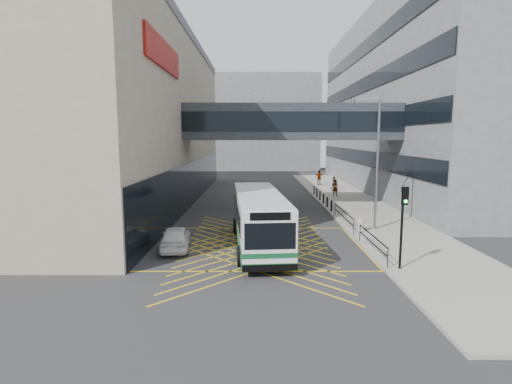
{
  "coord_description": "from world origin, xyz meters",
  "views": [
    {
      "loc": [
        0.01,
        -22.51,
        6.24
      ],
      "look_at": [
        0.0,
        4.0,
        2.6
      ],
      "focal_mm": 28.0,
      "sensor_mm": 36.0,
      "label": 1
    }
  ],
  "objects_px": {
    "bus": "(259,217)",
    "car_silver": "(265,189)",
    "litter_bin": "(361,224)",
    "car_white": "(176,237)",
    "pedestrian_c": "(319,178)",
    "traffic_light": "(403,216)",
    "pedestrian_a": "(335,188)",
    "street_lamp": "(375,155)",
    "car_dark": "(263,205)",
    "pedestrian_b": "(334,184)"
  },
  "relations": [
    {
      "from": "car_white",
      "to": "pedestrian_c",
      "type": "distance_m",
      "value": 31.89
    },
    {
      "from": "car_white",
      "to": "car_dark",
      "type": "distance_m",
      "value": 11.96
    },
    {
      "from": "pedestrian_a",
      "to": "pedestrian_c",
      "type": "relative_size",
      "value": 0.92
    },
    {
      "from": "car_silver",
      "to": "litter_bin",
      "type": "height_order",
      "value": "car_silver"
    },
    {
      "from": "car_silver",
      "to": "car_white",
      "type": "bearing_deg",
      "value": 69.79
    },
    {
      "from": "traffic_light",
      "to": "pedestrian_a",
      "type": "bearing_deg",
      "value": 84.48
    },
    {
      "from": "car_white",
      "to": "street_lamp",
      "type": "height_order",
      "value": "street_lamp"
    },
    {
      "from": "car_white",
      "to": "litter_bin",
      "type": "bearing_deg",
      "value": -168.68
    },
    {
      "from": "street_lamp",
      "to": "pedestrian_a",
      "type": "bearing_deg",
      "value": 112.95
    },
    {
      "from": "car_white",
      "to": "street_lamp",
      "type": "distance_m",
      "value": 13.78
    },
    {
      "from": "traffic_light",
      "to": "car_silver",
      "type": "bearing_deg",
      "value": 101.02
    },
    {
      "from": "pedestrian_a",
      "to": "street_lamp",
      "type": "bearing_deg",
      "value": 82.2
    },
    {
      "from": "pedestrian_c",
      "to": "litter_bin",
      "type": "bearing_deg",
      "value": 112.9
    },
    {
      "from": "bus",
      "to": "litter_bin",
      "type": "xyz_separation_m",
      "value": [
        6.67,
        2.87,
        -1.03
      ]
    },
    {
      "from": "car_white",
      "to": "car_silver",
      "type": "height_order",
      "value": "car_white"
    },
    {
      "from": "car_dark",
      "to": "litter_bin",
      "type": "bearing_deg",
      "value": 152.51
    },
    {
      "from": "bus",
      "to": "litter_bin",
      "type": "relative_size",
      "value": 12.21
    },
    {
      "from": "street_lamp",
      "to": "pedestrian_c",
      "type": "height_order",
      "value": "street_lamp"
    },
    {
      "from": "car_dark",
      "to": "pedestrian_a",
      "type": "height_order",
      "value": "pedestrian_a"
    },
    {
      "from": "car_dark",
      "to": "traffic_light",
      "type": "relative_size",
      "value": 1.11
    },
    {
      "from": "car_dark",
      "to": "traffic_light",
      "type": "height_order",
      "value": "traffic_light"
    },
    {
      "from": "street_lamp",
      "to": "litter_bin",
      "type": "xyz_separation_m",
      "value": [
        -0.95,
        -0.72,
        -4.45
      ]
    },
    {
      "from": "traffic_light",
      "to": "litter_bin",
      "type": "height_order",
      "value": "traffic_light"
    },
    {
      "from": "bus",
      "to": "car_dark",
      "type": "height_order",
      "value": "bus"
    },
    {
      "from": "car_dark",
      "to": "pedestrian_b",
      "type": "height_order",
      "value": "pedestrian_b"
    },
    {
      "from": "car_dark",
      "to": "pedestrian_c",
      "type": "relative_size",
      "value": 2.28
    },
    {
      "from": "bus",
      "to": "car_dark",
      "type": "relative_size",
      "value": 2.59
    },
    {
      "from": "traffic_light",
      "to": "litter_bin",
      "type": "xyz_separation_m",
      "value": [
        0.11,
        7.63,
        -2.07
      ]
    },
    {
      "from": "bus",
      "to": "car_dark",
      "type": "bearing_deg",
      "value": 82.98
    },
    {
      "from": "pedestrian_b",
      "to": "pedestrian_c",
      "type": "distance_m",
      "value": 5.55
    },
    {
      "from": "pedestrian_c",
      "to": "car_white",
      "type": "bearing_deg",
      "value": 92.47
    },
    {
      "from": "car_dark",
      "to": "car_silver",
      "type": "distance_m",
      "value": 10.72
    },
    {
      "from": "bus",
      "to": "street_lamp",
      "type": "relative_size",
      "value": 1.3
    },
    {
      "from": "pedestrian_a",
      "to": "pedestrian_c",
      "type": "xyz_separation_m",
      "value": [
        -0.11,
        9.77,
        0.08
      ]
    },
    {
      "from": "litter_bin",
      "to": "car_dark",
      "type": "bearing_deg",
      "value": 131.49
    },
    {
      "from": "car_white",
      "to": "street_lamp",
      "type": "relative_size",
      "value": 0.5
    },
    {
      "from": "car_dark",
      "to": "street_lamp",
      "type": "xyz_separation_m",
      "value": [
        7.23,
        -6.38,
        4.4
      ]
    },
    {
      "from": "litter_bin",
      "to": "pedestrian_b",
      "type": "height_order",
      "value": "pedestrian_b"
    },
    {
      "from": "car_dark",
      "to": "litter_bin",
      "type": "xyz_separation_m",
      "value": [
        6.28,
        -7.1,
        -0.06
      ]
    },
    {
      "from": "bus",
      "to": "car_silver",
      "type": "xyz_separation_m",
      "value": [
        0.79,
        20.68,
        -1.02
      ]
    },
    {
      "from": "bus",
      "to": "car_white",
      "type": "relative_size",
      "value": 2.6
    },
    {
      "from": "pedestrian_b",
      "to": "pedestrian_c",
      "type": "height_order",
      "value": "pedestrian_c"
    },
    {
      "from": "car_white",
      "to": "traffic_light",
      "type": "xyz_separation_m",
      "value": [
        11.22,
        -3.9,
        2.0
      ]
    },
    {
      "from": "litter_bin",
      "to": "bus",
      "type": "bearing_deg",
      "value": -156.7
    },
    {
      "from": "bus",
      "to": "traffic_light",
      "type": "xyz_separation_m",
      "value": [
        6.56,
        -4.76,
        1.03
      ]
    },
    {
      "from": "car_silver",
      "to": "litter_bin",
      "type": "relative_size",
      "value": 4.45
    },
    {
      "from": "street_lamp",
      "to": "pedestrian_c",
      "type": "bearing_deg",
      "value": 113.92
    },
    {
      "from": "car_silver",
      "to": "bus",
      "type": "bearing_deg",
      "value": 81.8
    },
    {
      "from": "car_white",
      "to": "pedestrian_c",
      "type": "bearing_deg",
      "value": -120.28
    },
    {
      "from": "car_white",
      "to": "litter_bin",
      "type": "distance_m",
      "value": 11.93
    }
  ]
}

